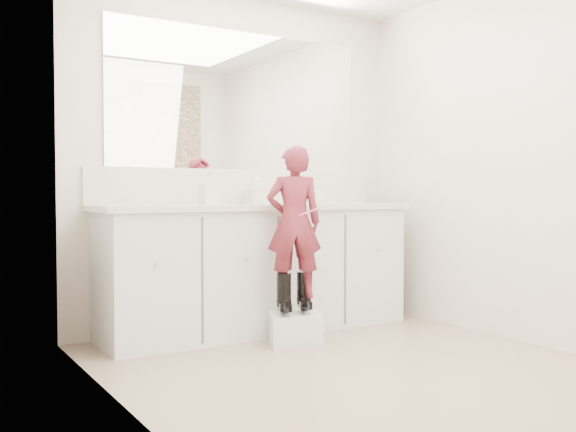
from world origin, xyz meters
TOP-DOWN VIEW (x-y plane):
  - floor at (0.00, 0.00)m, footprint 3.00×3.00m
  - wall_back at (0.00, 1.50)m, footprint 2.60×0.00m
  - wall_left at (-1.30, 0.00)m, footprint 0.00×3.00m
  - wall_right at (1.30, 0.00)m, footprint 0.00×3.00m
  - vanity_cabinet at (0.00, 1.23)m, footprint 2.20×0.55m
  - countertop at (0.00, 1.21)m, footprint 2.28×0.58m
  - backsplash at (0.00, 1.49)m, footprint 2.28×0.03m
  - mirror at (0.00, 1.49)m, footprint 2.00×0.02m
  - faucet at (0.00, 1.38)m, footprint 0.08×0.08m
  - cup at (0.56, 1.28)m, footprint 0.11×0.11m
  - soap_bottle at (-0.40, 1.19)m, footprint 0.11×0.11m
  - step_stool at (-0.00, 0.73)m, footprint 0.39×0.37m
  - boot_left at (-0.08, 0.75)m, footprint 0.16×0.20m
  - boot_right at (0.07, 0.75)m, footprint 0.16×0.20m
  - toddler at (-0.00, 0.75)m, footprint 0.42×0.35m
  - toothbrush at (0.07, 0.67)m, footprint 0.13×0.07m

SIDE VIEW (x-z plane):
  - floor at x=0.00m, z-range 0.00..0.00m
  - step_stool at x=0.00m, z-range 0.00..0.20m
  - boot_left at x=-0.08m, z-range 0.20..0.46m
  - boot_right at x=0.07m, z-range 0.20..0.46m
  - vanity_cabinet at x=0.00m, z-range 0.00..0.85m
  - toddler at x=0.00m, z-range 0.30..1.26m
  - toothbrush at x=0.07m, z-range 0.82..0.88m
  - countertop at x=0.00m, z-range 0.85..0.89m
  - cup at x=0.56m, z-range 0.89..0.99m
  - faucet at x=0.00m, z-range 0.89..0.99m
  - soap_bottle at x=-0.40m, z-range 0.89..1.11m
  - backsplash at x=0.00m, z-range 0.89..1.14m
  - wall_back at x=0.00m, z-range -0.10..2.50m
  - wall_left at x=-1.30m, z-range -0.30..2.70m
  - wall_right at x=1.30m, z-range -0.30..2.70m
  - mirror at x=0.00m, z-range 1.14..2.14m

